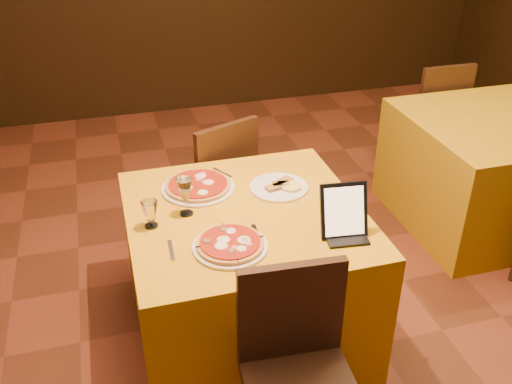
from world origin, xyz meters
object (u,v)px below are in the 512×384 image
object	(u,v)px
pizza_near	(230,245)
side_table	(488,171)
main_table	(245,274)
tablet	(344,210)
wine_glass	(185,196)
pizza_far	(198,187)
chair_side_far	(427,115)
water_glass	(150,214)
chair_main_far	(211,182)

from	to	relation	value
pizza_near	side_table	bearing A→B (deg)	23.94
main_table	tablet	xyz separation A→B (m)	(0.37, -0.29, 0.49)
pizza_near	wine_glass	world-z (taller)	wine_glass
wine_glass	pizza_far	bearing A→B (deg)	65.62
chair_side_far	water_glass	bearing A→B (deg)	31.66
pizza_near	chair_main_far	bearing A→B (deg)	83.03
pizza_far	water_glass	bearing A→B (deg)	-134.49
chair_main_far	pizza_near	xyz separation A→B (m)	(-0.13, -1.10, 0.31)
chair_main_far	pizza_near	distance (m)	1.15
chair_main_far	tablet	size ratio (longest dim) A/B	3.73
pizza_near	pizza_far	bearing A→B (deg)	94.00
main_table	water_glass	xyz separation A→B (m)	(-0.44, -0.01, 0.44)
pizza_far	wine_glass	world-z (taller)	wine_glass
side_table	pizza_near	xyz separation A→B (m)	(-1.99, -0.88, 0.39)
pizza_near	tablet	size ratio (longest dim) A/B	1.33
pizza_near	water_glass	xyz separation A→B (m)	(-0.30, 0.26, 0.05)
chair_main_far	pizza_near	world-z (taller)	chair_main_far
water_glass	tablet	distance (m)	0.86
chair_side_far	wine_glass	xyz separation A→B (m)	(-2.12, -1.37, 0.39)
pizza_far	tablet	distance (m)	0.79
chair_main_far	chair_side_far	world-z (taller)	same
chair_main_far	water_glass	xyz separation A→B (m)	(-0.44, -0.84, 0.36)
chair_side_far	pizza_near	bearing A→B (deg)	40.07
chair_side_far	wine_glass	size ratio (longest dim) A/B	4.79
chair_main_far	chair_side_far	bearing A→B (deg)	175.73
pizza_far	wine_glass	bearing A→B (deg)	-114.38
chair_side_far	pizza_near	xyz separation A→B (m)	(-1.99, -1.69, 0.31)
tablet	side_table	bearing A→B (deg)	38.06
chair_main_far	tablet	bearing A→B (deg)	86.31
side_table	wine_glass	world-z (taller)	wine_glass
chair_side_far	pizza_far	size ratio (longest dim) A/B	2.47
side_table	water_glass	xyz separation A→B (m)	(-2.29, -0.62, 0.44)
main_table	tablet	bearing A→B (deg)	-38.25
pizza_far	water_glass	size ratio (longest dim) A/B	2.83
pizza_far	wine_glass	size ratio (longest dim) A/B	1.94
chair_side_far	pizza_near	size ratio (longest dim) A/B	2.81
chair_side_far	water_glass	size ratio (longest dim) A/B	7.00
main_table	chair_side_far	distance (m)	2.34
pizza_near	wine_glass	size ratio (longest dim) A/B	1.71
main_table	water_glass	distance (m)	0.62
wine_glass	water_glass	size ratio (longest dim) A/B	1.46
side_table	pizza_near	bearing A→B (deg)	-156.06
side_table	chair_side_far	xyz separation A→B (m)	(0.00, 0.81, 0.08)
main_table	side_table	world-z (taller)	same
wine_glass	tablet	size ratio (longest dim) A/B	0.78
pizza_far	tablet	world-z (taller)	tablet
chair_main_far	side_table	bearing A→B (deg)	151.42
chair_main_far	pizza_far	world-z (taller)	chair_main_far
side_table	tablet	xyz separation A→B (m)	(-1.48, -0.91, 0.49)
pizza_near	chair_side_far	bearing A→B (deg)	40.35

